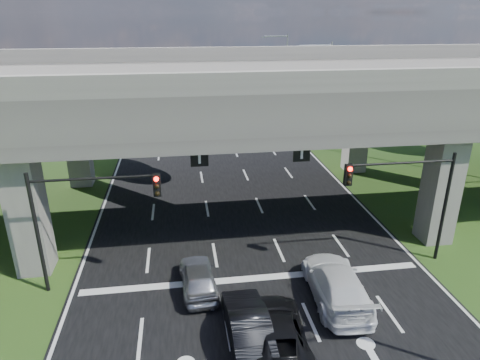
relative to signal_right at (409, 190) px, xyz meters
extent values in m
plane|color=#244616|center=(-7.82, -3.94, -4.19)|extent=(160.00, 160.00, 0.00)
cube|color=black|center=(-7.82, 6.06, -4.17)|extent=(18.00, 120.00, 0.03)
cube|color=#3A3735|center=(-7.82, 8.06, 3.81)|extent=(80.00, 15.00, 2.00)
cube|color=slate|center=(-7.82, 0.81, 5.31)|extent=(80.00, 0.50, 1.00)
cube|color=slate|center=(-7.82, 15.31, 5.31)|extent=(80.00, 0.50, 1.00)
cube|color=slate|center=(-18.82, 2.06, -0.69)|extent=(1.60, 1.60, 7.00)
cube|color=slate|center=(-18.82, 14.06, -0.69)|extent=(1.60, 1.60, 7.00)
cube|color=slate|center=(3.18, 2.06, -0.69)|extent=(1.60, 1.60, 7.00)
cube|color=slate|center=(3.18, 14.06, -0.69)|extent=(1.60, 1.60, 7.00)
cube|color=black|center=(-10.32, 1.06, 1.81)|extent=(0.85, 0.06, 0.85)
cube|color=black|center=(-5.32, 1.06, 1.81)|extent=(0.85, 0.06, 0.85)
cylinder|color=black|center=(2.18, 0.06, -1.19)|extent=(0.18, 0.18, 6.00)
cylinder|color=black|center=(-0.57, 0.06, 1.41)|extent=(5.50, 0.12, 0.12)
cube|color=black|center=(-3.32, -0.12, 1.01)|extent=(0.35, 0.28, 1.05)
sphere|color=#FF0C05|center=(-3.32, -0.28, 1.36)|extent=(0.22, 0.22, 0.22)
cylinder|color=black|center=(-17.82, 0.06, -1.19)|extent=(0.18, 0.18, 6.00)
cylinder|color=black|center=(-15.07, 0.06, 1.41)|extent=(5.50, 0.12, 0.12)
cube|color=black|center=(-12.32, -0.12, 1.01)|extent=(0.35, 0.28, 1.05)
sphere|color=#FF0C05|center=(-12.32, -0.28, 1.36)|extent=(0.22, 0.22, 0.22)
cylinder|color=gray|center=(2.68, 20.06, 0.81)|extent=(0.16, 0.16, 10.00)
cylinder|color=gray|center=(1.18, 20.06, 5.51)|extent=(3.00, 0.10, 0.10)
cube|color=gray|center=(-0.32, 20.06, 5.41)|extent=(0.60, 0.25, 0.18)
cylinder|color=gray|center=(2.68, 36.06, 0.81)|extent=(0.16, 0.16, 10.00)
cylinder|color=gray|center=(1.18, 36.06, 5.51)|extent=(3.00, 0.10, 0.10)
cube|color=gray|center=(-0.32, 36.06, 5.41)|extent=(0.60, 0.25, 0.18)
cylinder|color=black|center=(-21.82, 22.06, -2.54)|extent=(0.36, 0.36, 3.30)
sphere|color=#1F4B14|center=(-21.82, 22.06, 0.46)|extent=(4.50, 4.50, 4.50)
sphere|color=#1F4B14|center=(-21.42, 21.76, 1.81)|extent=(3.60, 3.60, 3.60)
sphere|color=#1F4B14|center=(-22.12, 22.46, -0.44)|extent=(3.30, 3.30, 3.30)
cylinder|color=black|center=(-24.82, 30.06, -2.76)|extent=(0.36, 0.36, 2.86)
sphere|color=#1F4B14|center=(-24.82, 30.06, -0.16)|extent=(3.90, 3.90, 3.90)
sphere|color=#1F4B14|center=(-24.42, 29.76, 1.01)|extent=(3.12, 3.12, 3.12)
sphere|color=#1F4B14|center=(-25.12, 30.46, -0.94)|extent=(2.86, 2.86, 2.86)
cylinder|color=black|center=(-20.82, 38.06, -2.43)|extent=(0.36, 0.36, 3.52)
sphere|color=#1F4B14|center=(-20.82, 38.06, 0.77)|extent=(4.80, 4.80, 4.80)
sphere|color=#1F4B14|center=(-20.42, 37.76, 2.21)|extent=(3.84, 3.84, 3.84)
sphere|color=#1F4B14|center=(-21.12, 38.46, -0.19)|extent=(3.52, 3.52, 3.52)
cylinder|color=black|center=(5.18, 24.06, -2.65)|extent=(0.36, 0.36, 3.08)
sphere|color=#1F4B14|center=(5.18, 24.06, 0.15)|extent=(4.20, 4.20, 4.20)
sphere|color=#1F4B14|center=(5.58, 23.76, 1.41)|extent=(3.36, 3.36, 3.36)
sphere|color=#1F4B14|center=(4.88, 24.46, -0.69)|extent=(3.08, 3.08, 3.08)
cylinder|color=black|center=(8.18, 32.06, -2.76)|extent=(0.36, 0.36, 2.86)
sphere|color=#1F4B14|center=(8.18, 32.06, -0.16)|extent=(3.90, 3.90, 3.90)
sphere|color=#1F4B14|center=(8.58, 31.76, 1.01)|extent=(3.12, 3.12, 3.12)
sphere|color=#1F4B14|center=(7.88, 32.46, -0.94)|extent=(2.86, 2.86, 2.86)
cylinder|color=black|center=(4.18, 40.06, -2.54)|extent=(0.36, 0.36, 3.30)
sphere|color=#1F4B14|center=(4.18, 40.06, 0.46)|extent=(4.50, 4.50, 4.50)
sphere|color=#1F4B14|center=(4.58, 39.76, 1.81)|extent=(3.60, 3.60, 3.60)
sphere|color=#1F4B14|center=(3.88, 40.46, -0.44)|extent=(3.30, 3.30, 3.30)
imported|color=#A8AAB0|center=(-10.68, -0.94, -3.47)|extent=(1.87, 4.12, 1.37)
imported|color=black|center=(-8.90, -4.56, -3.41)|extent=(1.67, 4.56, 1.49)
imported|color=white|center=(-4.44, -2.57, -3.34)|extent=(2.67, 5.80, 1.64)
imported|color=black|center=(-7.83, -5.10, -3.47)|extent=(2.55, 5.07, 1.38)
camera|label=1|loc=(-11.18, -18.25, 8.24)|focal=32.00mm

